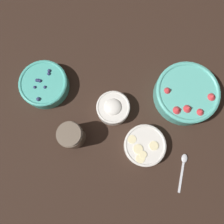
% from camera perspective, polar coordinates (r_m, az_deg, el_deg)
% --- Properties ---
extents(ground_plane, '(4.00, 4.00, 0.00)m').
position_cam_1_polar(ground_plane, '(0.83, 0.82, -2.30)').
color(ground_plane, black).
extents(bowl_strawberries, '(0.23, 0.23, 0.08)m').
position_cam_1_polar(bowl_strawberries, '(0.86, 18.84, 4.57)').
color(bowl_strawberries, '#56B7A8').
rests_on(bowl_strawberries, ground_plane).
extents(bowl_blueberries, '(0.18, 0.18, 0.06)m').
position_cam_1_polar(bowl_blueberries, '(0.87, -17.31, 6.90)').
color(bowl_blueberries, '#47AD9E').
rests_on(bowl_blueberries, ground_plane).
extents(bowl_bananas, '(0.15, 0.15, 0.04)m').
position_cam_1_polar(bowl_bananas, '(0.80, 8.51, -8.66)').
color(bowl_bananas, silver).
rests_on(bowl_bananas, ground_plane).
extents(bowl_cream, '(0.12, 0.12, 0.06)m').
position_cam_1_polar(bowl_cream, '(0.80, 0.33, 1.05)').
color(bowl_cream, silver).
rests_on(bowl_cream, ground_plane).
extents(jar_chocolate, '(0.09, 0.09, 0.11)m').
position_cam_1_polar(jar_chocolate, '(0.78, -10.45, -6.10)').
color(jar_chocolate, brown).
rests_on(jar_chocolate, ground_plane).
extents(spoon, '(0.07, 0.13, 0.01)m').
position_cam_1_polar(spoon, '(0.85, 18.11, -13.13)').
color(spoon, silver).
rests_on(spoon, ground_plane).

